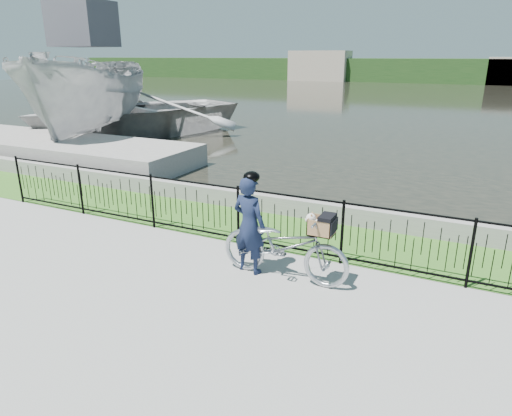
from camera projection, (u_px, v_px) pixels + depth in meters
The scene contains 12 objects.
ground at pixel (247, 292), 6.97m from camera, with size 120.00×120.00×0.00m, color gray.
grass_strip at pixel (305, 234), 9.19m from camera, with size 60.00×2.00×0.01m, color #376920.
water at pixel (440, 102), 35.14m from camera, with size 120.00×120.00×0.00m, color black.
quay_wall at pixel (321, 211), 9.98m from camera, with size 60.00×0.30×0.40m, color gray.
fence at pixel (287, 223), 8.15m from camera, with size 14.00×0.06×1.15m, color black, non-canonical shape.
far_treeline at pixel (461, 71), 57.71m from camera, with size 120.00×6.00×3.00m, color #224319.
far_building_left at pixel (320, 66), 63.26m from camera, with size 8.00×4.00×4.00m, color #A59784.
dock at pixel (60, 149), 15.67m from camera, with size 10.00×3.00×0.70m, color gray.
bicycle_rig at pixel (285, 245), 7.23m from camera, with size 2.14×0.74×1.20m.
cyclist at pixel (249, 223), 7.38m from camera, with size 0.66×0.49×1.71m.
boat_near at pixel (90, 96), 17.86m from camera, with size 6.87×9.73×5.32m.
boat_far at pixel (134, 113), 20.37m from camera, with size 10.15×11.47×1.97m.
Camera 1 is at (2.81, -5.52, 3.44)m, focal length 32.00 mm.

